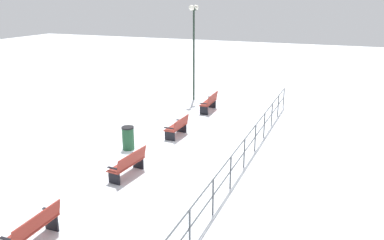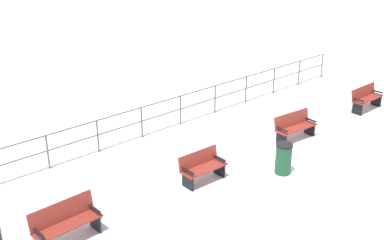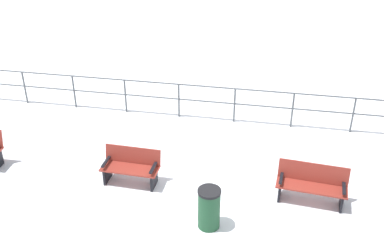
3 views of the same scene
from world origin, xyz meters
TOP-DOWN VIEW (x-y plane):
  - ground_plane at (0.00, 0.00)m, footprint 80.00×80.00m
  - bench_nearest at (-0.09, -6.29)m, footprint 0.59×1.63m
  - bench_second at (-0.11, -2.09)m, footprint 0.60×1.38m
  - bench_third at (-0.18, 2.10)m, footprint 0.67×1.59m
  - bench_fourth at (-0.06, 6.29)m, footprint 0.52×1.57m
  - waterfront_railing at (-3.58, 0.00)m, footprint 0.05×16.86m
  - trash_bin at (1.10, -0.03)m, footprint 0.49×0.49m

SIDE VIEW (x-z plane):
  - ground_plane at x=0.00m, z-range 0.00..0.00m
  - bench_second at x=-0.11m, z-range 0.01..0.86m
  - bench_third at x=-0.18m, z-range 0.01..0.90m
  - trash_bin at x=1.10m, z-range 0.00..0.93m
  - bench_fourth at x=-0.06m, z-range 0.03..0.93m
  - bench_nearest at x=-0.09m, z-range 0.02..0.98m
  - waterfront_railing at x=-3.58m, z-range 0.18..1.28m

